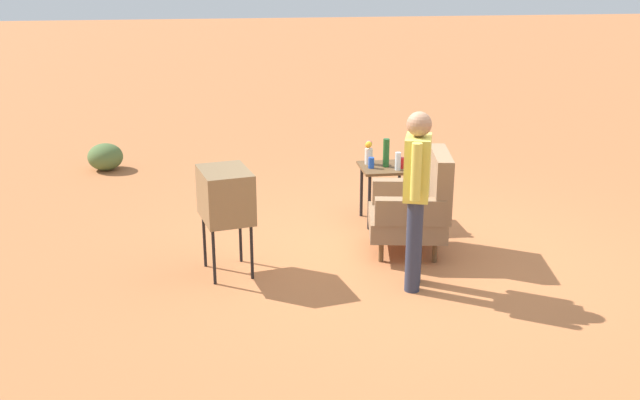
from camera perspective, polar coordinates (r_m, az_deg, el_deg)
ground_plane at (r=7.55m, az=7.06°, el=-4.60°), size 60.00×60.00×0.00m
armchair at (r=7.59m, az=7.46°, el=-0.47°), size 0.89×0.90×1.06m
side_table at (r=8.42m, az=5.02°, el=1.93°), size 0.56×0.56×0.66m
tv_on_stand at (r=7.00m, az=-7.24°, el=0.35°), size 0.68×0.55×1.03m
person_standing at (r=6.66m, az=7.41°, el=0.81°), size 0.55×0.32×1.64m
bottle_short_clear at (r=8.24m, az=6.00°, el=2.98°), size 0.06×0.06×0.20m
bottle_wine_green at (r=8.34m, az=5.09°, el=3.62°), size 0.07×0.07×0.32m
soda_can_red at (r=8.32m, az=6.25°, el=2.85°), size 0.07×0.07×0.12m
soda_can_blue at (r=8.30m, az=3.95°, el=2.87°), size 0.07×0.07×0.12m
flower_vase at (r=8.44m, az=3.76°, el=3.75°), size 0.14×0.10×0.27m
shrub_far at (r=11.00m, az=-16.14°, el=3.20°), size 0.49×0.49×0.38m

